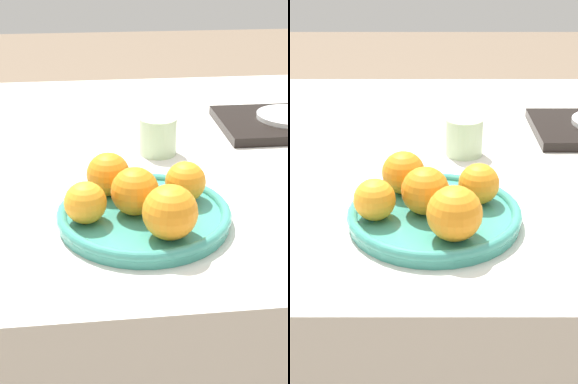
% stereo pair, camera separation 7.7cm
% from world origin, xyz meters
% --- Properties ---
extents(table, '(1.57, 1.07, 0.77)m').
position_xyz_m(table, '(0.00, 0.00, 0.38)').
color(table, silver).
rests_on(table, ground_plane).
extents(fruit_platter, '(0.26, 0.26, 0.03)m').
position_xyz_m(fruit_platter, '(0.19, -0.32, 0.78)').
color(fruit_platter, teal).
rests_on(fruit_platter, table).
extents(orange_0, '(0.07, 0.07, 0.07)m').
position_xyz_m(orange_0, '(0.18, -0.32, 0.82)').
color(orange_0, orange).
rests_on(orange_0, fruit_platter).
extents(orange_1, '(0.07, 0.07, 0.07)m').
position_xyz_m(orange_1, '(0.14, -0.25, 0.82)').
color(orange_1, orange).
rests_on(orange_1, fruit_platter).
extents(orange_2, '(0.06, 0.06, 0.06)m').
position_xyz_m(orange_2, '(0.26, -0.29, 0.82)').
color(orange_2, orange).
rests_on(orange_2, fruit_platter).
extents(orange_3, '(0.08, 0.08, 0.08)m').
position_xyz_m(orange_3, '(0.21, -0.39, 0.82)').
color(orange_3, orange).
rests_on(orange_3, fruit_platter).
extents(orange_4, '(0.06, 0.06, 0.06)m').
position_xyz_m(orange_4, '(0.10, -0.34, 0.81)').
color(orange_4, orange).
rests_on(orange_4, fruit_platter).
extents(cup_2, '(0.07, 0.07, 0.07)m').
position_xyz_m(cup_2, '(0.25, -0.05, 0.80)').
color(cup_2, '#B7CC9E').
rests_on(cup_2, table).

